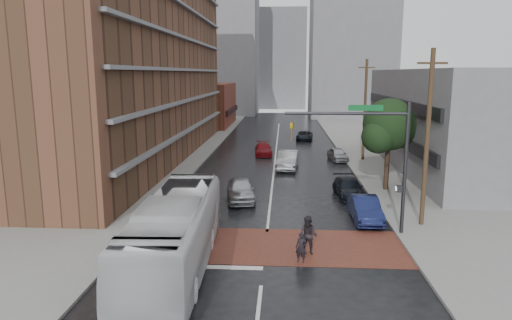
# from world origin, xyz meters

# --- Properties ---
(ground) EXTENTS (160.00, 160.00, 0.00)m
(ground) POSITION_xyz_m (0.00, 0.00, 0.00)
(ground) COLOR black
(ground) RESTS_ON ground
(crosswalk) EXTENTS (14.00, 5.00, 0.02)m
(crosswalk) POSITION_xyz_m (0.00, 0.50, 0.01)
(crosswalk) COLOR brown
(crosswalk) RESTS_ON ground
(sidewalk_west) EXTENTS (9.00, 90.00, 0.15)m
(sidewalk_west) POSITION_xyz_m (-11.50, 25.00, 0.07)
(sidewalk_west) COLOR gray
(sidewalk_west) RESTS_ON ground
(sidewalk_east) EXTENTS (9.00, 90.00, 0.15)m
(sidewalk_east) POSITION_xyz_m (11.50, 25.00, 0.07)
(sidewalk_east) COLOR gray
(sidewalk_east) RESTS_ON ground
(apartment_block) EXTENTS (10.00, 44.00, 28.00)m
(apartment_block) POSITION_xyz_m (-14.00, 24.00, 14.00)
(apartment_block) COLOR brown
(apartment_block) RESTS_ON ground
(storefront_west) EXTENTS (8.00, 16.00, 7.00)m
(storefront_west) POSITION_xyz_m (-12.00, 54.00, 3.50)
(storefront_west) COLOR maroon
(storefront_west) RESTS_ON ground
(building_east) EXTENTS (11.00, 26.00, 9.00)m
(building_east) POSITION_xyz_m (16.50, 20.00, 4.50)
(building_east) COLOR gray
(building_east) RESTS_ON ground
(distant_tower_west) EXTENTS (18.00, 16.00, 32.00)m
(distant_tower_west) POSITION_xyz_m (-14.00, 78.00, 16.00)
(distant_tower_west) COLOR gray
(distant_tower_west) RESTS_ON ground
(distant_tower_east) EXTENTS (16.00, 14.00, 36.00)m
(distant_tower_east) POSITION_xyz_m (14.00, 72.00, 18.00)
(distant_tower_east) COLOR gray
(distant_tower_east) RESTS_ON ground
(distant_tower_center) EXTENTS (12.00, 10.00, 24.00)m
(distant_tower_center) POSITION_xyz_m (0.00, 95.00, 12.00)
(distant_tower_center) COLOR gray
(distant_tower_center) RESTS_ON ground
(street_tree) EXTENTS (4.20, 4.10, 6.90)m
(street_tree) POSITION_xyz_m (8.52, 12.03, 4.73)
(street_tree) COLOR #332319
(street_tree) RESTS_ON ground
(signal_mast) EXTENTS (6.50, 0.30, 7.20)m
(signal_mast) POSITION_xyz_m (5.85, 2.50, 4.73)
(signal_mast) COLOR #2D2D33
(signal_mast) RESTS_ON ground
(utility_pole_near) EXTENTS (1.60, 0.26, 10.00)m
(utility_pole_near) POSITION_xyz_m (8.80, 4.00, 5.14)
(utility_pole_near) COLOR #473321
(utility_pole_near) RESTS_ON ground
(utility_pole_far) EXTENTS (1.60, 0.26, 10.00)m
(utility_pole_far) POSITION_xyz_m (8.80, 24.00, 5.14)
(utility_pole_far) COLOR #473321
(utility_pole_far) RESTS_ON ground
(transit_bus) EXTENTS (3.28, 12.03, 3.32)m
(transit_bus) POSITION_xyz_m (-3.90, -2.47, 1.66)
(transit_bus) COLOR silver
(transit_bus) RESTS_ON ground
(pedestrian_a) EXTENTS (0.60, 0.47, 1.44)m
(pedestrian_a) POSITION_xyz_m (1.73, -1.50, 0.72)
(pedestrian_a) COLOR black
(pedestrian_a) RESTS_ON ground
(pedestrian_b) EXTENTS (1.14, 1.04, 1.90)m
(pedestrian_b) POSITION_xyz_m (2.11, -0.46, 0.95)
(pedestrian_b) COLOR black
(pedestrian_b) RESTS_ON ground
(car_travel_a) EXTENTS (2.50, 4.80, 1.56)m
(car_travel_a) POSITION_xyz_m (-2.07, 8.80, 0.78)
(car_travel_a) COLOR #ACAFB4
(car_travel_a) RESTS_ON ground
(car_travel_b) EXTENTS (2.24, 5.22, 1.67)m
(car_travel_b) POSITION_xyz_m (1.22, 19.58, 0.84)
(car_travel_b) COLOR #B4B8BD
(car_travel_b) RESTS_ON ground
(car_travel_c) EXTENTS (2.16, 4.50, 1.27)m
(car_travel_c) POSITION_xyz_m (-1.32, 26.69, 0.63)
(car_travel_c) COLOR maroon
(car_travel_c) RESTS_ON ground
(suv_travel) EXTENTS (2.44, 4.51, 1.20)m
(suv_travel) POSITION_xyz_m (3.56, 38.03, 0.60)
(suv_travel) COLOR black
(suv_travel) RESTS_ON ground
(car_parked_near) EXTENTS (1.60, 4.39, 1.44)m
(car_parked_near) POSITION_xyz_m (5.75, 4.89, 0.72)
(car_parked_near) COLOR #141B48
(car_parked_near) RESTS_ON ground
(car_parked_mid) EXTENTS (2.12, 4.57, 1.29)m
(car_parked_mid) POSITION_xyz_m (5.53, 10.24, 0.65)
(car_parked_mid) COLOR black
(car_parked_mid) RESTS_ON ground
(car_parked_far) EXTENTS (2.11, 4.00, 1.30)m
(car_parked_far) POSITION_xyz_m (6.30, 23.93, 0.65)
(car_parked_far) COLOR #A6A9AD
(car_parked_far) RESTS_ON ground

